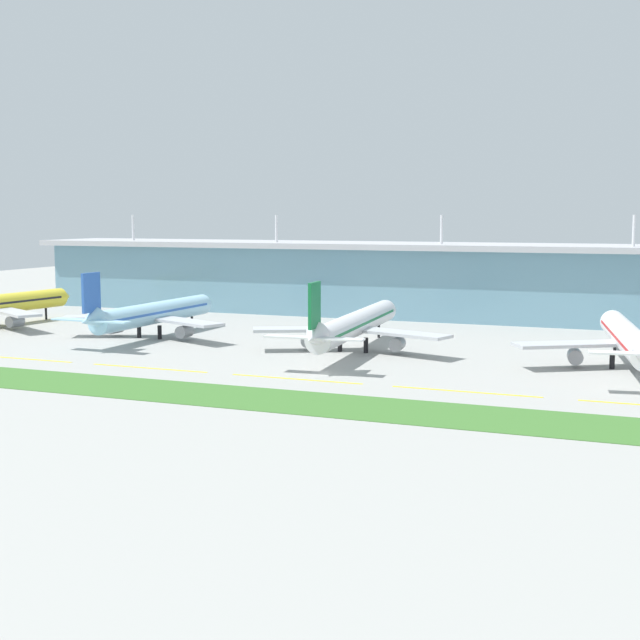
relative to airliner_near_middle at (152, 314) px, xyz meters
name	(u,v)px	position (x,y,z in m)	size (l,w,h in m)	color
ground_plane	(326,373)	(61.69, -31.73, -6.44)	(600.00, 600.00, 0.00)	#9E9E99
terminal_building	(445,280)	(61.69, 73.54, 5.54)	(288.00, 34.00, 32.57)	#6693A8
airliner_near_middle	(152,314)	(0.00, 0.00, 0.00)	(48.79, 60.46, 18.90)	#9ED1EA
airliner_center	(355,325)	(57.73, -2.19, 0.01)	(48.68, 71.96, 18.90)	silver
airliner_far_middle	(628,338)	(119.45, -3.01, 0.01)	(48.17, 64.84, 18.90)	white
taxiway_stripe_west	(21,359)	(-9.31, -40.32, -6.42)	(28.00, 0.70, 0.04)	yellow
taxiway_stripe_mid_west	(149,368)	(24.69, -40.32, -6.42)	(28.00, 0.70, 0.04)	yellow
taxiway_stripe_centre	(296,379)	(58.69, -40.32, -6.42)	(28.00, 0.70, 0.04)	yellow
taxiway_stripe_mid_east	(465,392)	(92.69, -40.32, -6.42)	(28.00, 0.70, 0.04)	yellow
grass_verge	(268,400)	(61.69, -60.05, -6.39)	(300.00, 18.00, 0.10)	#3D702D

